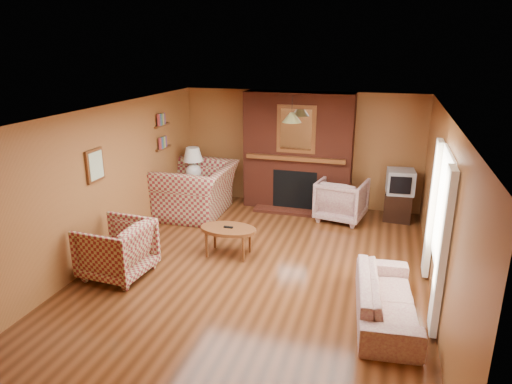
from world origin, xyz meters
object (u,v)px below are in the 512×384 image
(fireplace, at_px, (298,152))
(table_lamp, at_px, (193,162))
(plaid_loveseat, at_px, (197,190))
(floral_armchair, at_px, (342,199))
(plaid_armchair, at_px, (117,249))
(coffee_table, at_px, (228,231))
(crt_tv, at_px, (400,182))
(tv_stand, at_px, (398,207))
(side_table, at_px, (194,192))
(floral_sofa, at_px, (386,299))

(fireplace, relative_size, table_lamp, 3.56)
(plaid_loveseat, relative_size, floral_armchair, 1.73)
(plaid_armchair, xyz_separation_m, coffee_table, (1.35, 1.11, -0.00))
(floral_armchair, relative_size, crt_tv, 1.67)
(fireplace, relative_size, plaid_armchair, 2.60)
(fireplace, xyz_separation_m, tv_stand, (2.05, -0.18, -0.91))
(plaid_armchair, relative_size, side_table, 1.55)
(tv_stand, bearing_deg, crt_tv, -86.86)
(coffee_table, bearing_deg, tv_stand, 42.21)
(table_lamp, height_order, crt_tv, table_lamp)
(plaid_loveseat, bearing_deg, table_lamp, -150.65)
(table_lamp, bearing_deg, side_table, 0.00)
(plaid_loveseat, relative_size, side_table, 2.62)
(floral_sofa, distance_m, coffee_table, 2.76)
(floral_armchair, bearing_deg, side_table, 12.20)
(coffee_table, distance_m, side_table, 2.55)
(floral_sofa, relative_size, coffee_table, 1.95)
(plaid_loveseat, relative_size, crt_tv, 2.88)
(plaid_loveseat, distance_m, crt_tv, 3.98)
(floral_sofa, bearing_deg, crt_tv, -7.76)
(plaid_loveseat, height_order, tv_stand, plaid_loveseat)
(floral_sofa, bearing_deg, coffee_table, 60.04)
(floral_sofa, relative_size, side_table, 3.03)
(fireplace, xyz_separation_m, side_table, (-2.10, -0.53, -0.88))
(table_lamp, bearing_deg, fireplace, 14.29)
(floral_armchair, xyz_separation_m, coffee_table, (-1.58, -2.13, 0.01))
(coffee_table, bearing_deg, plaid_loveseat, 127.38)
(plaid_armchair, xyz_separation_m, table_lamp, (-0.15, 3.17, 0.55))
(tv_stand, height_order, crt_tv, crt_tv)
(table_lamp, xyz_separation_m, crt_tv, (4.15, 0.34, -0.19))
(floral_sofa, bearing_deg, tv_stand, -7.75)
(floral_armchair, xyz_separation_m, table_lamp, (-3.08, -0.08, 0.56))
(side_table, bearing_deg, floral_armchair, 1.46)
(fireplace, xyz_separation_m, plaid_armchair, (-1.95, -3.70, -0.76))
(table_lamp, bearing_deg, crt_tv, 4.74)
(plaid_loveseat, xyz_separation_m, floral_armchair, (2.83, 0.50, -0.10))
(plaid_armchair, height_order, tv_stand, plaid_armchair)
(crt_tv, bearing_deg, coffee_table, -137.86)
(plaid_loveseat, distance_m, side_table, 0.53)
(fireplace, relative_size, crt_tv, 4.44)
(plaid_armchair, relative_size, table_lamp, 1.37)
(plaid_loveseat, relative_size, plaid_armchair, 1.69)
(plaid_loveseat, xyz_separation_m, floral_sofa, (3.75, -2.78, -0.24))
(plaid_loveseat, relative_size, tv_stand, 2.82)
(side_table, relative_size, crt_tv, 1.10)
(coffee_table, bearing_deg, table_lamp, 126.10)
(floral_armchair, distance_m, side_table, 3.09)
(crt_tv, bearing_deg, table_lamp, -175.26)
(fireplace, distance_m, side_table, 2.34)
(crt_tv, bearing_deg, side_table, -175.26)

